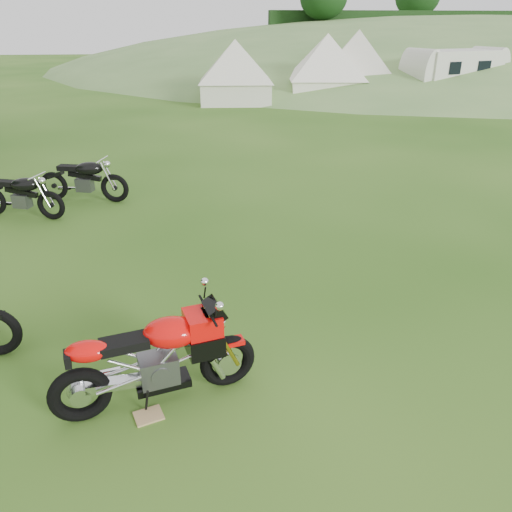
{
  "coord_description": "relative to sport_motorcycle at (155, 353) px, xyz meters",
  "views": [
    {
      "loc": [
        -0.72,
        -4.98,
        3.39
      ],
      "look_at": [
        -0.04,
        0.4,
        0.84
      ],
      "focal_mm": 35.0,
      "sensor_mm": 36.0,
      "label": 1
    }
  ],
  "objects": [
    {
      "name": "tent_right",
      "position": [
        8.53,
        21.07,
        0.88
      ],
      "size": [
        4.15,
        4.15,
        2.9
      ],
      "primitive_type": null,
      "rotation": [
        0.0,
        0.0,
        -0.29
      ],
      "color": "beige",
      "rests_on": "ground"
    },
    {
      "name": "tent_mid",
      "position": [
        6.83,
        20.33,
        0.84
      ],
      "size": [
        3.66,
        3.66,
        2.82
      ],
      "primitive_type": null,
      "rotation": [
        0.0,
        0.0,
        -0.14
      ],
      "color": "white",
      "rests_on": "ground"
    },
    {
      "name": "ground",
      "position": [
        1.18,
        1.03,
        -0.57
      ],
      "size": [
        120.0,
        120.0,
        0.0
      ],
      "primitive_type": "plane",
      "color": "#204E10",
      "rests_on": "ground"
    },
    {
      "name": "hedgerow",
      "position": [
        25.18,
        41.03,
        -0.57
      ],
      "size": [
        36.0,
        1.2,
        8.6
      ],
      "primitive_type": null,
      "color": "black",
      "rests_on": "ground"
    },
    {
      "name": "sport_motorcycle",
      "position": [
        0.0,
        0.0,
        0.0
      ],
      "size": [
        1.96,
        0.92,
        1.14
      ],
      "primitive_type": null,
      "rotation": [
        0.0,
        0.0,
        0.24
      ],
      "color": "red",
      "rests_on": "ground"
    },
    {
      "name": "plywood_board",
      "position": [
        -0.09,
        -0.22,
        -0.56
      ],
      "size": [
        0.31,
        0.28,
        0.02
      ],
      "primitive_type": "cube",
      "rotation": [
        0.0,
        0.0,
        0.32
      ],
      "color": "tan",
      "rests_on": "ground"
    },
    {
      "name": "tent_left",
      "position": [
        2.53,
        20.03,
        0.77
      ],
      "size": [
        3.33,
        3.33,
        2.69
      ],
      "primitive_type": null,
      "rotation": [
        0.0,
        0.0,
        -0.08
      ],
      "color": "silver",
      "rests_on": "ground"
    },
    {
      "name": "vintage_moto_c",
      "position": [
        -1.83,
        6.36,
        -0.08
      ],
      "size": [
        1.89,
        0.87,
        0.97
      ],
      "primitive_type": null,
      "rotation": [
        0.0,
        0.0,
        -0.25
      ],
      "color": "black",
      "rests_on": "ground"
    },
    {
      "name": "hillside",
      "position": [
        25.18,
        41.03,
        -0.57
      ],
      "size": [
        80.0,
        64.0,
        8.0
      ],
      "primitive_type": "ellipsoid",
      "color": "#557D40",
      "rests_on": "ground"
    },
    {
      "name": "vintage_moto_d",
      "position": [
        -2.83,
        5.51,
        -0.11
      ],
      "size": [
        1.77,
        0.95,
        0.91
      ],
      "primitive_type": null,
      "rotation": [
        0.0,
        0.0,
        -0.34
      ],
      "color": "black",
      "rests_on": "ground"
    },
    {
      "name": "caravan",
      "position": [
        12.68,
        19.38,
        0.58
      ],
      "size": [
        5.31,
        3.42,
        2.3
      ],
      "primitive_type": null,
      "rotation": [
        0.0,
        0.0,
        0.27
      ],
      "color": "silver",
      "rests_on": "ground"
    }
  ]
}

